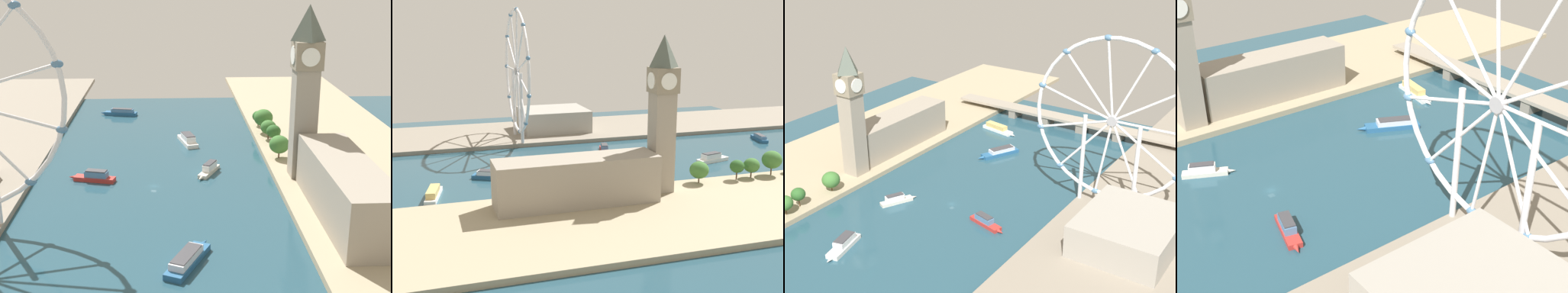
% 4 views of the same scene
% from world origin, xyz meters
% --- Properties ---
extents(ground_plane, '(380.25, 380.25, 0.00)m').
position_xyz_m(ground_plane, '(0.00, 0.00, 0.00)').
color(ground_plane, '#234756').
extents(riverbank_left, '(90.00, 520.00, 3.00)m').
position_xyz_m(riverbank_left, '(-105.13, 0.00, 1.50)').
color(riverbank_left, tan).
rests_on(riverbank_left, ground_plane).
extents(riverbank_right, '(90.00, 520.00, 3.00)m').
position_xyz_m(riverbank_right, '(105.13, 0.00, 1.50)').
color(riverbank_right, gray).
rests_on(riverbank_right, ground_plane).
extents(clock_tower, '(14.17, 14.17, 83.61)m').
position_xyz_m(clock_tower, '(-73.44, -4.38, 46.59)').
color(clock_tower, gray).
rests_on(clock_tower, riverbank_left).
extents(parliament_block, '(22.00, 82.83, 24.11)m').
position_xyz_m(parliament_block, '(-80.47, 45.03, 15.05)').
color(parliament_block, gray).
rests_on(parliament_block, riverbank_left).
extents(tree_row_embankment, '(12.28, 73.38, 14.73)m').
position_xyz_m(tree_row_embankment, '(-67.15, -63.40, 11.07)').
color(tree_row_embankment, '#513823').
rests_on(tree_row_embankment, riverbank_left).
extents(ferris_wheel, '(94.95, 3.20, 99.30)m').
position_xyz_m(ferris_wheel, '(77.63, 45.06, 54.70)').
color(ferris_wheel, silver).
rests_on(ferris_wheel, riverbank_right).
extents(riverside_hall, '(46.97, 54.00, 17.65)m').
position_xyz_m(riverside_hall, '(104.56, 10.40, 11.83)').
color(riverside_hall, gray).
rests_on(riverside_hall, riverbank_right).
extents(river_bridge, '(192.25, 13.68, 8.55)m').
position_xyz_m(river_bridge, '(0.00, 150.09, 6.40)').
color(river_bridge, gray).
rests_on(river_bridge, ground_plane).
extents(tour_boat_0, '(13.08, 21.96, 5.73)m').
position_xyz_m(tour_boat_0, '(-28.37, -16.99, 2.28)').
color(tour_boat_0, beige).
rests_on(tour_boat_0, ground_plane).
extents(tour_boat_1, '(18.16, 31.08, 5.17)m').
position_xyz_m(tour_boat_1, '(-14.26, 76.79, 2.16)').
color(tour_boat_1, '#235684').
rests_on(tour_boat_1, ground_plane).
extents(tour_boat_2, '(12.31, 27.66, 6.22)m').
position_xyz_m(tour_boat_2, '(-18.97, -69.01, 2.48)').
color(tour_boat_2, white).
rests_on(tour_boat_2, ground_plane).
extents(tour_boat_3, '(31.54, 10.83, 5.60)m').
position_xyz_m(tour_boat_3, '(-39.41, 113.68, 2.36)').
color(tour_boat_3, white).
rests_on(tour_boat_3, ground_plane).
extents(tour_boat_5, '(24.47, 10.38, 5.78)m').
position_xyz_m(tour_boat_5, '(29.83, -8.63, 2.26)').
color(tour_boat_5, '#B22D28').
rests_on(tour_boat_5, ground_plane).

